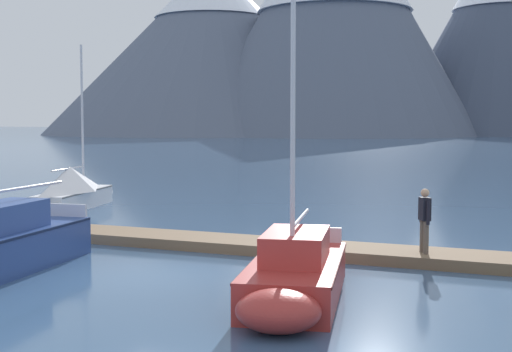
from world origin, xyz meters
TOP-DOWN VIEW (x-y plane):
  - ground_plane at (0.00, 0.00)m, footprint 700.00×700.00m
  - mountain_west_summit at (-85.91, 168.06)m, footprint 95.33×95.33m
  - mountain_central_massif at (-48.98, 165.62)m, footprint 74.53×74.53m
  - mountain_shoulder_ridge at (-9.78, 193.03)m, footprint 62.84×62.84m
  - dock at (0.00, 4.00)m, footprint 28.25×2.70m
  - sailboat_nearest_berth at (-10.30, 9.96)m, footprint 2.98×6.54m
  - sailboat_mid_dock_port at (4.01, -1.04)m, footprint 3.00×5.92m
  - person_on_dock at (5.71, 3.99)m, footprint 0.39×0.52m

SIDE VIEW (x-z plane):
  - ground_plane at x=0.00m, z-range 0.00..0.00m
  - dock at x=0.00m, z-range -0.01..0.29m
  - sailboat_mid_dock_port at x=4.01m, z-range -3.90..5.05m
  - sailboat_nearest_berth at x=-10.30m, z-range -2.65..4.41m
  - person_on_dock at x=5.71m, z-range 0.42..2.11m
  - mountain_west_summit at x=-85.91m, z-range 0.59..49.21m
  - mountain_shoulder_ridge at x=-9.78m, z-range 1.22..59.32m
  - mountain_central_massif at x=-48.98m, z-range 2.04..67.43m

